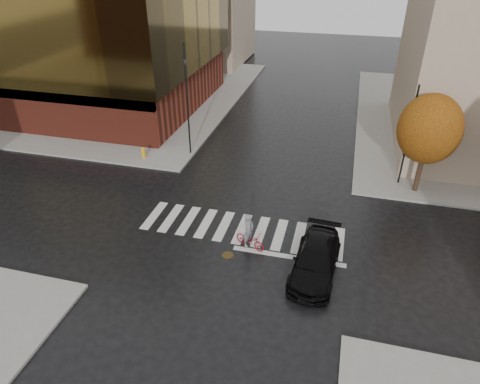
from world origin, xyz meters
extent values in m
plane|color=black|center=(0.00, 0.00, 0.00)|extent=(120.00, 120.00, 0.00)
cube|color=gray|center=(-21.00, 21.00, 0.07)|extent=(30.00, 30.00, 0.15)
cube|color=silver|center=(0.00, 0.50, 0.01)|extent=(12.00, 3.00, 0.01)
cube|color=maroon|center=(-22.00, 18.00, 2.15)|extent=(26.00, 18.00, 4.00)
cube|color=beige|center=(-22.00, 9.20, 3.65)|extent=(26.00, 0.40, 1.00)
cylinder|color=black|center=(10.00, 7.40, 1.55)|extent=(0.32, 0.32, 2.80)
ellipsoid|color=#965B0E|center=(10.00, 7.40, 4.47)|extent=(3.80, 3.80, 4.37)
imported|color=black|center=(4.45, -2.13, 0.75)|extent=(2.44, 5.31, 1.51)
imported|color=maroon|center=(0.83, -1.00, 0.48)|extent=(1.92, 1.29, 0.96)
imported|color=gray|center=(0.73, -1.00, 1.10)|extent=(0.70, 0.83, 1.94)
cylinder|color=black|center=(-6.30, 9.00, 4.26)|extent=(0.12, 0.12, 8.23)
imported|color=black|center=(-6.30, 9.00, 7.24)|extent=(0.25, 0.23, 1.03)
cylinder|color=black|center=(9.00, 8.18, 3.52)|extent=(0.12, 0.12, 6.75)
imported|color=black|center=(9.00, 8.18, 5.97)|extent=(0.19, 0.21, 0.84)
cylinder|color=#F9AA0E|center=(-9.43, 7.32, 0.49)|extent=(0.27, 0.27, 0.68)
sphere|color=#F9AA0E|center=(-9.43, 7.32, 0.83)|extent=(0.29, 0.29, 0.29)
cylinder|color=#4D401B|center=(-0.14, -2.00, 0.01)|extent=(0.69, 0.69, 0.01)
camera|label=1|loc=(4.96, -18.97, 14.55)|focal=32.00mm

